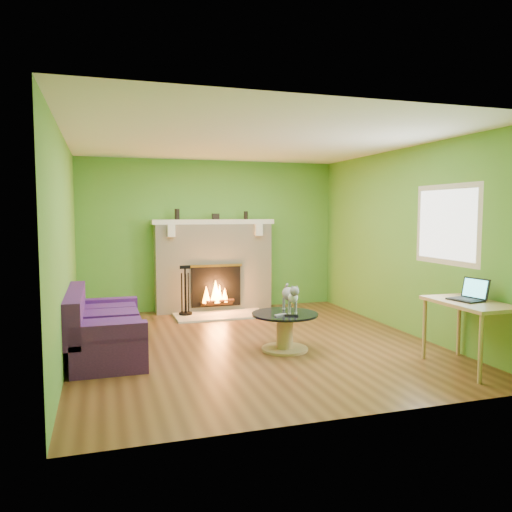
{
  "coord_description": "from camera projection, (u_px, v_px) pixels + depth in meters",
  "views": [
    {
      "loc": [
        -1.85,
        -6.09,
        1.7
      ],
      "look_at": [
        0.17,
        0.4,
        1.1
      ],
      "focal_mm": 35.0,
      "sensor_mm": 36.0,
      "label": 1
    }
  ],
  "objects": [
    {
      "name": "wall_left",
      "position": [
        65.0,
        247.0,
        5.71
      ],
      "size": [
        0.0,
        5.0,
        5.0
      ],
      "primitive_type": "plane",
      "rotation": [
        1.57,
        0.0,
        1.57
      ],
      "color": "#579932",
      "rests_on": "floor"
    },
    {
      "name": "coffee_table",
      "position": [
        285.0,
        329.0,
        6.15
      ],
      "size": [
        0.82,
        0.82,
        0.46
      ],
      "color": "tan",
      "rests_on": "floor"
    },
    {
      "name": "fire_tools",
      "position": [
        185.0,
        290.0,
        8.14
      ],
      "size": [
        0.22,
        0.22,
        0.81
      ],
      "primitive_type": null,
      "color": "black",
      "rests_on": "hearth"
    },
    {
      "name": "wall_right",
      "position": [
        405.0,
        241.0,
        7.04
      ],
      "size": [
        0.0,
        5.0,
        5.0
      ],
      "primitive_type": "plane",
      "rotation": [
        1.57,
        0.0,
        -1.57
      ],
      "color": "#579932",
      "rests_on": "floor"
    },
    {
      "name": "wall_front",
      "position": [
        343.0,
        262.0,
        4.0
      ],
      "size": [
        5.0,
        0.0,
        5.0
      ],
      "primitive_type": "plane",
      "rotation": [
        -1.57,
        0.0,
        0.0
      ],
      "color": "#579932",
      "rests_on": "floor"
    },
    {
      "name": "desk",
      "position": [
        470.0,
        310.0,
        5.4
      ],
      "size": [
        0.58,
        1.0,
        0.74
      ],
      "color": "tan",
      "rests_on": "floor"
    },
    {
      "name": "floor",
      "position": [
        253.0,
        343.0,
        6.49
      ],
      "size": [
        5.0,
        5.0,
        0.0
      ],
      "primitive_type": "plane",
      "color": "#5B331A",
      "rests_on": "ground"
    },
    {
      "name": "laptop",
      "position": [
        466.0,
        289.0,
        5.43
      ],
      "size": [
        0.35,
        0.38,
        0.25
      ],
      "primitive_type": null,
      "rotation": [
        0.0,
        0.0,
        0.19
      ],
      "color": "black",
      "rests_on": "desk"
    },
    {
      "name": "window_frame",
      "position": [
        447.0,
        225.0,
        6.16
      ],
      "size": [
        0.0,
        1.2,
        1.2
      ],
      "primitive_type": "plane",
      "rotation": [
        1.57,
        0.0,
        -1.57
      ],
      "color": "silver",
      "rests_on": "wall_right"
    },
    {
      "name": "wall_back",
      "position": [
        211.0,
        235.0,
        8.75
      ],
      "size": [
        5.0,
        0.0,
        5.0
      ],
      "primitive_type": "plane",
      "rotation": [
        1.57,
        0.0,
        0.0
      ],
      "color": "#579932",
      "rests_on": "floor"
    },
    {
      "name": "mantel_vase_left",
      "position": [
        177.0,
        214.0,
        8.37
      ],
      "size": [
        0.08,
        0.08,
        0.18
      ],
      "primitive_type": "cylinder",
      "color": "black",
      "rests_on": "mantel"
    },
    {
      "name": "fireplace",
      "position": [
        214.0,
        266.0,
        8.62
      ],
      "size": [
        2.1,
        0.46,
        1.58
      ],
      "color": "beige",
      "rests_on": "floor"
    },
    {
      "name": "mantel",
      "position": [
        214.0,
        222.0,
        8.54
      ],
      "size": [
        2.1,
        0.28,
        0.08
      ],
      "primitive_type": "cube",
      "color": "white",
      "rests_on": "fireplace"
    },
    {
      "name": "hearth",
      "position": [
        221.0,
        315.0,
        8.2
      ],
      "size": [
        1.5,
        0.75,
        0.03
      ],
      "primitive_type": "cube",
      "color": "beige",
      "rests_on": "floor"
    },
    {
      "name": "mantel_vase_right",
      "position": [
        246.0,
        215.0,
        8.73
      ],
      "size": [
        0.07,
        0.07,
        0.14
      ],
      "primitive_type": "cylinder",
      "color": "black",
      "rests_on": "mantel"
    },
    {
      "name": "remote_black",
      "position": [
        292.0,
        315.0,
        5.96
      ],
      "size": [
        0.16,
        0.11,
        0.02
      ],
      "primitive_type": "cube",
      "rotation": [
        0.0,
        0.0,
        -0.47
      ],
      "color": "black",
      "rests_on": "coffee_table"
    },
    {
      "name": "mantel_box",
      "position": [
        216.0,
        216.0,
        8.57
      ],
      "size": [
        0.12,
        0.08,
        0.1
      ],
      "primitive_type": "cube",
      "color": "black",
      "rests_on": "mantel"
    },
    {
      "name": "remote_silver",
      "position": [
        281.0,
        315.0,
        5.99
      ],
      "size": [
        0.18,
        0.1,
        0.02
      ],
      "primitive_type": "cube",
      "rotation": [
        0.0,
        0.0,
        0.36
      ],
      "color": "gray",
      "rests_on": "coffee_table"
    },
    {
      "name": "cat",
      "position": [
        290.0,
        298.0,
        6.19
      ],
      "size": [
        0.28,
        0.61,
        0.37
      ],
      "primitive_type": null,
      "rotation": [
        0.0,
        0.0,
        -0.11
      ],
      "color": "slate",
      "rests_on": "coffee_table"
    },
    {
      "name": "window_pane",
      "position": [
        446.0,
        225.0,
        6.16
      ],
      "size": [
        0.0,
        1.06,
        1.06
      ],
      "primitive_type": "plane",
      "rotation": [
        1.57,
        0.0,
        -1.57
      ],
      "color": "white",
      "rests_on": "wall_right"
    },
    {
      "name": "ceiling",
      "position": [
        252.0,
        141.0,
        6.26
      ],
      "size": [
        5.0,
        5.0,
        0.0
      ],
      "primitive_type": "plane",
      "rotation": [
        3.14,
        0.0,
        0.0
      ],
      "color": "white",
      "rests_on": "wall_back"
    },
    {
      "name": "sofa",
      "position": [
        103.0,
        330.0,
        5.94
      ],
      "size": [
        0.85,
        1.76,
        0.79
      ],
      "color": "#3D185D",
      "rests_on": "floor"
    }
  ]
}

